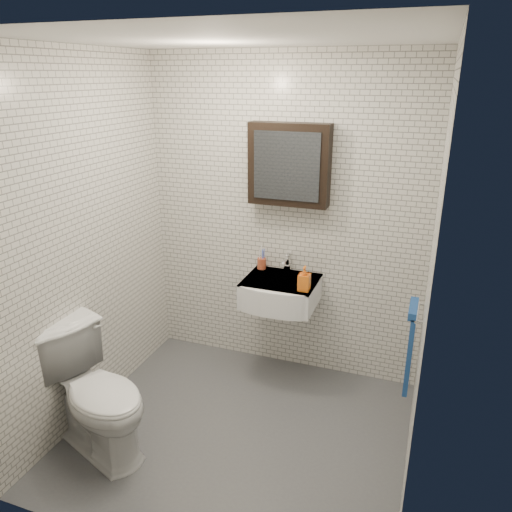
{
  "coord_description": "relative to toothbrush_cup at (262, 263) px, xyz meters",
  "views": [
    {
      "loc": [
        1.07,
        -2.58,
        2.33
      ],
      "look_at": [
        -0.03,
        0.45,
        1.14
      ],
      "focal_mm": 35.0,
      "sensor_mm": 36.0,
      "label": 1
    }
  ],
  "objects": [
    {
      "name": "toilet",
      "position": [
        -0.64,
        -1.36,
        -0.48
      ],
      "size": [
        0.93,
        0.73,
        0.83
      ],
      "primitive_type": "imported",
      "rotation": [
        0.0,
        0.0,
        1.2
      ],
      "color": "white",
      "rests_on": "ground"
    },
    {
      "name": "washbasin",
      "position": [
        0.21,
        -0.21,
        -0.14
      ],
      "size": [
        0.55,
        0.5,
        0.2
      ],
      "color": "white",
      "rests_on": "room_shell"
    },
    {
      "name": "soap_bottle",
      "position": [
        0.43,
        -0.3,
        0.04
      ],
      "size": [
        0.09,
        0.09,
        0.18
      ],
      "primitive_type": "imported",
      "rotation": [
        0.0,
        0.0,
        0.03
      ],
      "color": "orange",
      "rests_on": "washbasin"
    },
    {
      "name": "toothbrush_cup",
      "position": [
        0.0,
        0.0,
        0.0
      ],
      "size": [
        0.08,
        0.08,
        0.19
      ],
      "rotation": [
        0.0,
        0.0,
        -0.11
      ],
      "color": "#A44429",
      "rests_on": "washbasin"
    },
    {
      "name": "room_shell",
      "position": [
        0.16,
        -0.94,
        0.57
      ],
      "size": [
        2.22,
        2.02,
        2.51
      ],
      "color": "silver",
      "rests_on": "ground"
    },
    {
      "name": "towel_rail",
      "position": [
        1.21,
        -0.59,
        -0.17
      ],
      "size": [
        0.09,
        0.3,
        0.58
      ],
      "color": "silver",
      "rests_on": "room_shell"
    },
    {
      "name": "faucet",
      "position": [
        0.21,
        -0.01,
        0.02
      ],
      "size": [
        0.06,
        0.2,
        0.15
      ],
      "color": "silver",
      "rests_on": "washbasin"
    },
    {
      "name": "ground",
      "position": [
        0.16,
        -0.94,
        -0.89
      ],
      "size": [
        2.2,
        2.0,
        0.01
      ],
      "primitive_type": "cube",
      "color": "#4F5157",
      "rests_on": "ground"
    },
    {
      "name": "mirror_cabinet",
      "position": [
        0.21,
        -0.01,
        0.8
      ],
      "size": [
        0.6,
        0.15,
        0.6
      ],
      "color": "black",
      "rests_on": "room_shell"
    }
  ]
}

